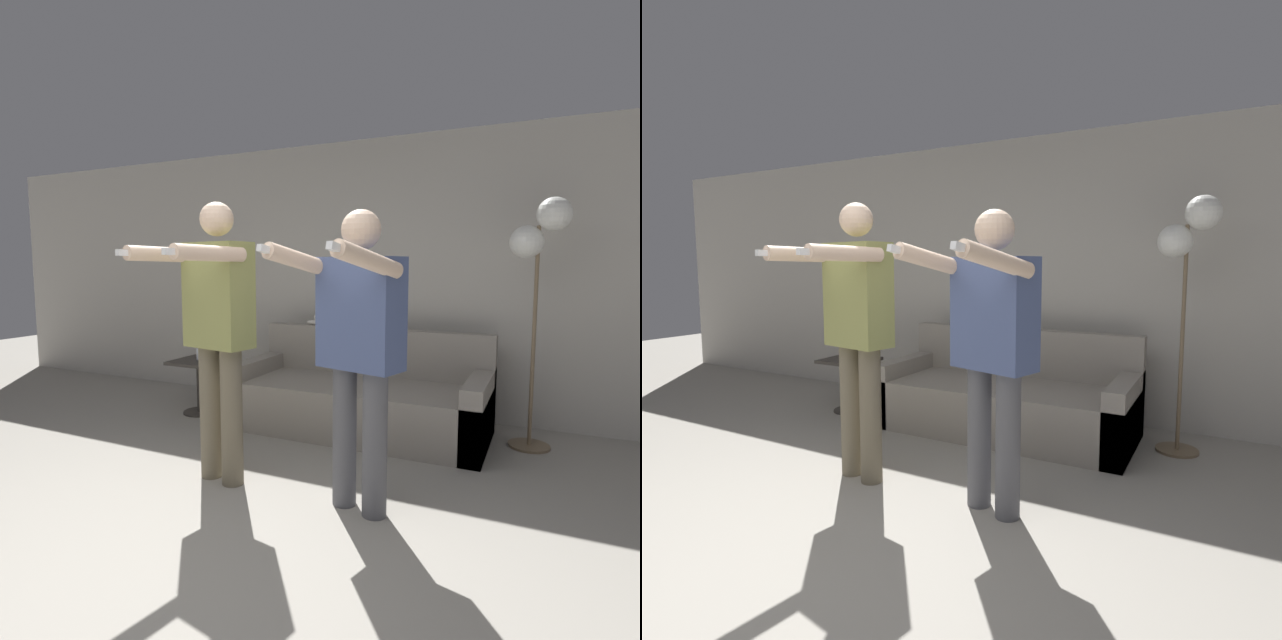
# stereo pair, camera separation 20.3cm
# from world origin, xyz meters

# --- Properties ---
(ground_plane) EXTENTS (16.00, 16.00, 0.00)m
(ground_plane) POSITION_xyz_m (0.00, 0.00, 0.00)
(ground_plane) COLOR gray
(wall_back) EXTENTS (10.00, 0.05, 2.60)m
(wall_back) POSITION_xyz_m (0.00, 3.16, 1.30)
(wall_back) COLOR #B7B2A8
(wall_back) RESTS_ON ground_plane
(couch) EXTENTS (2.13, 0.91, 0.84)m
(couch) POSITION_xyz_m (0.06, 2.47, 0.27)
(couch) COLOR gray
(couch) RESTS_ON ground_plane
(person_left) EXTENTS (0.60, 0.74, 1.80)m
(person_left) POSITION_xyz_m (-0.41, 1.12, 1.05)
(person_left) COLOR #6B604C
(person_left) RESTS_ON ground_plane
(person_right) EXTENTS (0.66, 0.77, 1.71)m
(person_right) POSITION_xyz_m (0.55, 1.12, 1.01)
(person_right) COLOR #56565B
(person_right) RESTS_ON ground_plane
(cat) EXTENTS (0.42, 0.15, 0.18)m
(cat) POSITION_xyz_m (-0.37, 2.81, 0.92)
(cat) COLOR silver
(cat) RESTS_ON couch
(floor_lamp) EXTENTS (0.43, 0.31, 1.91)m
(floor_lamp) POSITION_xyz_m (1.41, 2.64, 1.55)
(floor_lamp) COLOR #756047
(floor_lamp) RESTS_ON ground_plane
(side_table) EXTENTS (0.46, 0.46, 0.52)m
(side_table) POSITION_xyz_m (-1.51, 2.29, 0.37)
(side_table) COLOR #38332D
(side_table) RESTS_ON ground_plane
(cup) EXTENTS (0.09, 0.09, 0.11)m
(cup) POSITION_xyz_m (-1.50, 2.32, 0.57)
(cup) COLOR silver
(cup) RESTS_ON side_table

